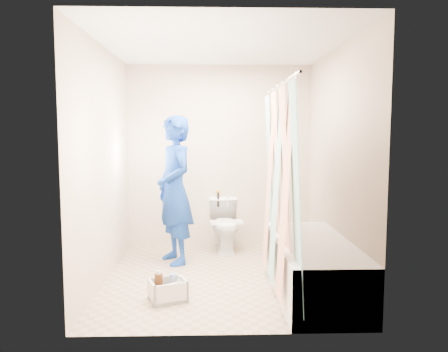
{
  "coord_description": "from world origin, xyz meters",
  "views": [
    {
      "loc": [
        -0.1,
        -4.46,
        1.52
      ],
      "look_at": [
        0.03,
        0.41,
        1.04
      ],
      "focal_mm": 35.0,
      "sensor_mm": 36.0,
      "label": 1
    }
  ],
  "objects_px": {
    "plumber": "(175,190)",
    "cleaning_caddy": "(169,291)",
    "bathtub": "(312,265)",
    "toilet": "(225,225)"
  },
  "relations": [
    {
      "from": "bathtub",
      "to": "plumber",
      "type": "distance_m",
      "value": 1.81
    },
    {
      "from": "toilet",
      "to": "bathtub",
      "type": "bearing_deg",
      "value": -67.96
    },
    {
      "from": "bathtub",
      "to": "cleaning_caddy",
      "type": "xyz_separation_m",
      "value": [
        -1.35,
        -0.18,
        -0.18
      ]
    },
    {
      "from": "bathtub",
      "to": "toilet",
      "type": "distance_m",
      "value": 1.7
    },
    {
      "from": "toilet",
      "to": "cleaning_caddy",
      "type": "bearing_deg",
      "value": -113.95
    },
    {
      "from": "bathtub",
      "to": "plumber",
      "type": "relative_size",
      "value": 1.02
    },
    {
      "from": "cleaning_caddy",
      "to": "toilet",
      "type": "bearing_deg",
      "value": 50.55
    },
    {
      "from": "toilet",
      "to": "plumber",
      "type": "relative_size",
      "value": 0.39
    },
    {
      "from": "plumber",
      "to": "cleaning_caddy",
      "type": "xyz_separation_m",
      "value": [
        0.04,
        -1.18,
        -0.77
      ]
    },
    {
      "from": "plumber",
      "to": "cleaning_caddy",
      "type": "height_order",
      "value": "plumber"
    }
  ]
}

